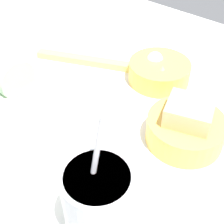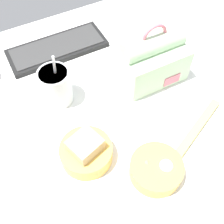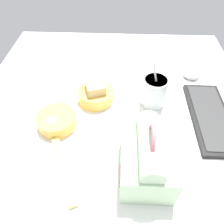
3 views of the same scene
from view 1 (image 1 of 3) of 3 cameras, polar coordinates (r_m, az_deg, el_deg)
The scene contains 5 objects.
desk_surface at distance 60.84cm, azimuth -2.58°, elevation -2.94°, with size 140.00×110.00×2.00cm.
soup_cup at distance 42.37cm, azimuth -2.53°, elevation -15.99°, with size 9.32×9.32×19.21cm.
bento_bowl_sandwich at distance 56.52cm, azimuth 13.35°, elevation -2.71°, with size 13.89×13.89×8.54cm.
bento_bowl_snacks at distance 70.43cm, azimuth 8.62°, elevation 7.40°, with size 13.59×13.59×5.96cm.
chopstick_case at distance 76.81cm, azimuth -5.10°, elevation 9.41°, with size 22.86×12.03×1.60cm.
Camera 1 is at (-29.77, 31.30, 43.85)cm, focal length 50.00 mm.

